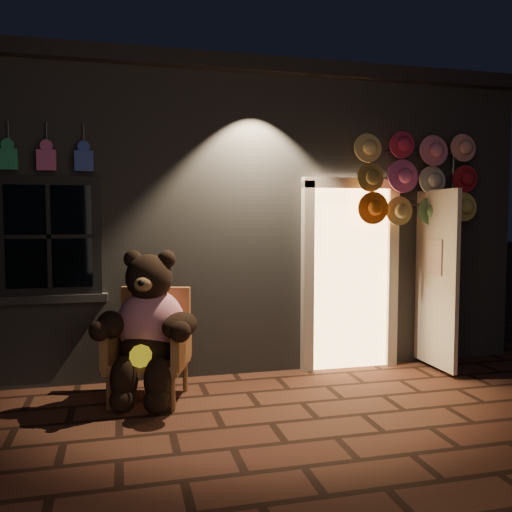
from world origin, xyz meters
name	(u,v)px	position (x,y,z in m)	size (l,w,h in m)	color
ground	(271,423)	(0.00, 0.00, 0.00)	(60.00, 60.00, 0.00)	#512E1F
shop_building	(201,218)	(0.00, 3.99, 1.74)	(7.30, 5.95, 3.51)	slate
wicker_armchair	(151,344)	(-0.95, 0.92, 0.52)	(0.87, 0.84, 1.05)	olive
teddy_bear	(148,327)	(-0.97, 0.79, 0.72)	(0.98, 0.91, 1.42)	#BB143E
hat_rack	(420,180)	(2.12, 1.28, 2.17)	(1.59, 0.22, 2.71)	#59595E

